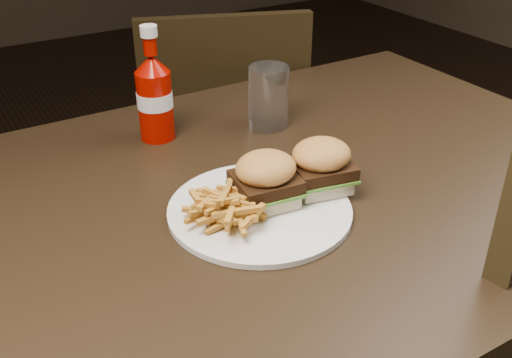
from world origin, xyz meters
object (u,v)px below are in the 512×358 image
ketchup_bottle (155,106)px  tumbler (268,97)px  dining_table (267,198)px  chair_far (219,156)px  plate (260,210)px

ketchup_bottle → tumbler: size_ratio=1.06×
dining_table → ketchup_bottle: bearing=107.1°
dining_table → tumbler: size_ratio=10.64×
chair_far → tumbler: 0.63m
dining_table → chair_far: (0.26, 0.67, -0.30)m
dining_table → plate: size_ratio=4.65×
plate → tumbler: size_ratio=2.29×
chair_far → ketchup_bottle: bearing=72.3°
dining_table → tumbler: (0.12, 0.18, 0.08)m
dining_table → chair_far: 0.78m
chair_far → plate: 0.85m
chair_far → tumbler: bearing=94.1°
dining_table → chair_far: size_ratio=2.91×
chair_far → plate: (-0.31, -0.72, 0.33)m
dining_table → plate: plate is taller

